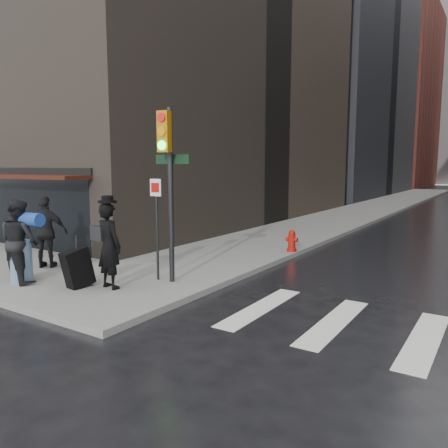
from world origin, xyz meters
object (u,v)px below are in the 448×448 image
Objects in this scene: man_jeans at (20,241)px; traffic_light at (167,171)px; man_greycoat at (46,232)px; fire_hydrant at (292,242)px; man_overcoat at (102,249)px.

traffic_light reaches higher than man_jeans.
traffic_light is (3.91, 0.62, 1.71)m from man_greycoat.
man_greycoat reaches higher than fire_hydrant.
traffic_light is (3.03, 1.95, 1.69)m from man_jeans.
fire_hydrant is at bearing 74.06° from traffic_light.
man_jeans is 8.26m from fire_hydrant.
fire_hydrant is (3.96, 7.21, -0.70)m from man_jeans.
man_overcoat is 2.20m from man_jeans.
man_greycoat is 4.31m from traffic_light.
traffic_light is at bearing -99.93° from fire_hydrant.
man_overcoat is 6.76m from fire_hydrant.
man_jeans is at bearing -118.74° from fire_hydrant.
fire_hydrant is (4.83, 5.88, -0.69)m from man_greycoat.
fire_hydrant is (0.92, 5.26, -2.39)m from traffic_light.
traffic_light reaches higher than fire_hydrant.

